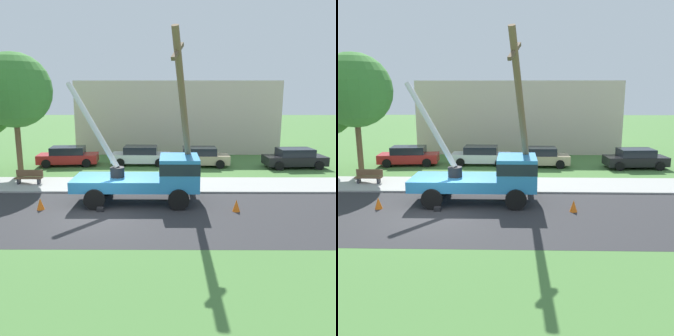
% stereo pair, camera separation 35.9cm
% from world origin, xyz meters
% --- Properties ---
extents(ground_plane, '(120.00, 120.00, 0.00)m').
position_xyz_m(ground_plane, '(0.00, 12.00, 0.00)').
color(ground_plane, '#477538').
extents(road_asphalt, '(80.00, 7.23, 0.01)m').
position_xyz_m(road_asphalt, '(0.00, 0.00, 0.00)').
color(road_asphalt, '#2B2B2D').
rests_on(road_asphalt, ground).
extents(sidewalk_strip, '(80.00, 3.40, 0.10)m').
position_xyz_m(sidewalk_strip, '(0.00, 5.31, 0.05)').
color(sidewalk_strip, '#9E9E99').
rests_on(sidewalk_strip, ground).
extents(utility_truck, '(6.76, 3.20, 5.98)m').
position_xyz_m(utility_truck, '(2.32, 2.03, 1.41)').
color(utility_truck, '#2D84C6').
rests_on(utility_truck, ground).
extents(leaning_utility_pole, '(1.40, 4.30, 8.27)m').
position_xyz_m(leaning_utility_pole, '(3.85, 1.89, 4.21)').
color(leaning_utility_pole, brown).
rests_on(leaning_utility_pole, ground).
extents(traffic_cone_ahead, '(0.36, 0.36, 0.56)m').
position_xyz_m(traffic_cone_ahead, '(6.25, 0.60, 0.28)').
color(traffic_cone_ahead, orange).
rests_on(traffic_cone_ahead, ground).
extents(traffic_cone_behind, '(0.36, 0.36, 0.56)m').
position_xyz_m(traffic_cone_behind, '(-2.96, 0.80, 0.28)').
color(traffic_cone_behind, orange).
rests_on(traffic_cone_behind, ground).
extents(traffic_cone_curbside, '(0.36, 0.36, 0.56)m').
position_xyz_m(traffic_cone_curbside, '(3.80, 3.12, 0.28)').
color(traffic_cone_curbside, orange).
rests_on(traffic_cone_curbside, ground).
extents(parked_sedan_red, '(4.55, 2.29, 1.42)m').
position_xyz_m(parked_sedan_red, '(-4.53, 11.29, 0.71)').
color(parked_sedan_red, '#B21E1E').
rests_on(parked_sedan_red, ground).
extents(parked_sedan_white, '(4.43, 2.07, 1.42)m').
position_xyz_m(parked_sedan_white, '(0.93, 11.59, 0.71)').
color(parked_sedan_white, silver).
rests_on(parked_sedan_white, ground).
extents(parked_sedan_tan, '(4.40, 2.02, 1.42)m').
position_xyz_m(parked_sedan_tan, '(5.34, 11.05, 0.71)').
color(parked_sedan_tan, tan).
rests_on(parked_sedan_tan, ground).
extents(parked_sedan_black, '(4.51, 2.21, 1.42)m').
position_xyz_m(parked_sedan_black, '(12.30, 10.57, 0.71)').
color(parked_sedan_black, black).
rests_on(parked_sedan_black, ground).
extents(park_bench, '(1.60, 0.45, 0.90)m').
position_xyz_m(park_bench, '(-5.24, 5.38, 0.46)').
color(park_bench, brown).
rests_on(park_bench, ground).
extents(roadside_tree_near, '(4.74, 4.74, 7.93)m').
position_xyz_m(roadside_tree_near, '(-6.73, 7.83, 5.54)').
color(roadside_tree_near, brown).
rests_on(roadside_tree_near, ground).
extents(lowrise_building_backdrop, '(18.00, 6.00, 6.40)m').
position_xyz_m(lowrise_building_backdrop, '(3.84, 19.03, 3.20)').
color(lowrise_building_backdrop, beige).
rests_on(lowrise_building_backdrop, ground).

